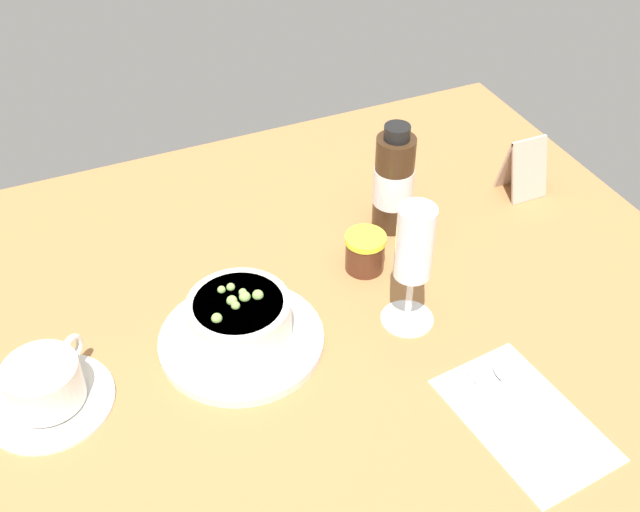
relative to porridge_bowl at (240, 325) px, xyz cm
name	(u,v)px	position (x,y,z in cm)	size (l,w,h in cm)	color
ground_plane	(287,321)	(6.91, 2.66, -4.69)	(110.00, 84.00, 3.00)	#9E6B3D
porridge_bowl	(240,325)	(0.00, 0.00, 0.00)	(19.74, 19.74, 7.59)	silver
cutlery_setting	(522,415)	(24.49, -22.63, -2.93)	(13.86, 20.29, 0.90)	silver
coffee_cup	(46,387)	(-22.43, 0.05, -0.54)	(14.24, 14.24, 5.88)	silver
wine_glass	(414,251)	(20.13, -4.34, 7.90)	(6.54, 6.54, 17.07)	white
jam_jar	(365,252)	(19.58, 6.57, -0.49)	(5.43, 5.43, 5.33)	#4D2718
sauce_bottle_brown	(394,182)	(27.08, 13.40, 4.18)	(5.50, 5.50, 16.18)	#382314
menu_card	(524,166)	(48.71, 12.92, 1.36)	(5.84, 5.28, 9.20)	tan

